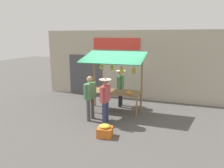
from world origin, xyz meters
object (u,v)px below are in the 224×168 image
Objects in this scene: vendor_with_sunhat at (121,85)px; shopper_with_shopping_bag at (90,95)px; shopper_in_grey_tee at (105,97)px; market_stall at (115,75)px; produce_crate_near at (105,131)px.

shopper_with_shopping_bag reaches higher than vendor_with_sunhat.
vendor_with_sunhat is 1.00× the size of shopper_in_grey_tee.
produce_crate_near is (-0.44, 2.33, -1.37)m from market_stall.
market_stall reaches higher than produce_crate_near.
market_stall is at bearing -79.33° from produce_crate_near.
shopper_with_shopping_bag is (0.57, 1.20, -0.57)m from market_stall.
produce_crate_near is (-1.01, 1.13, -0.80)m from shopper_with_shopping_bag.
shopper_with_shopping_bag is at bearing 79.73° from shopper_in_grey_tee.
vendor_with_sunhat is at bearing -8.12° from shopper_with_shopping_bag.
vendor_with_sunhat is 2.04m from shopper_in_grey_tee.
market_stall is 1.48× the size of shopper_with_shopping_bag.
market_stall reaches higher than shopper_with_shopping_bag.
market_stall is at bearing -16.12° from shopper_with_shopping_bag.
market_stall is 2.73m from produce_crate_near.
shopper_with_shopping_bag is 3.24× the size of produce_crate_near.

